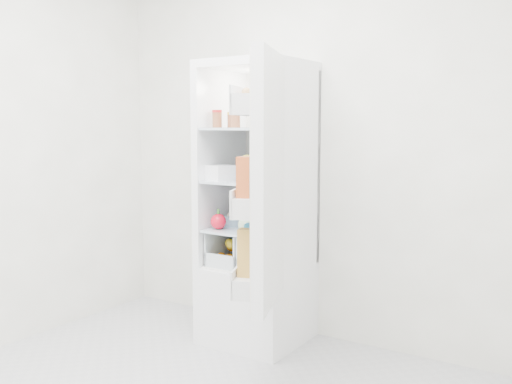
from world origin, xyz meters
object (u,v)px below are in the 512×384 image
Objects in this scene: refrigerator at (261,239)px; mushroom_bowl at (234,221)px; fridge_door at (263,185)px; red_cabbage at (259,213)px.

refrigerator is 13.73× the size of mushroom_bowl.
fridge_door reaches higher than mushroom_bowl.
fridge_door is at bearing -43.83° from mushroom_bowl.
red_cabbage is 0.75m from fridge_door.
fridge_door reaches higher than red_cabbage.
refrigerator is 0.86m from fridge_door.
mushroom_bowl is at bearing 25.14° from fridge_door.
refrigerator is 0.21m from mushroom_bowl.
red_cabbage is at bearing 10.20° from mushroom_bowl.
fridge_door is (0.57, -0.55, 0.32)m from mushroom_bowl.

